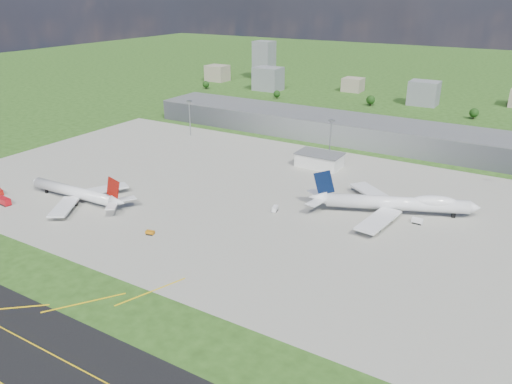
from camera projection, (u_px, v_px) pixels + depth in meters
The scene contains 22 objects.
ground at pixel (336, 144), 347.08m from camera, with size 1400.00×1400.00×0.00m, color #274816.
apron at pixel (270, 199), 254.96m from camera, with size 360.00×190.00×0.08m, color gray.
terminal at pixel (344, 129), 356.17m from camera, with size 300.00×42.00×15.00m, color slate.
ops_building at pixel (319, 160), 301.11m from camera, with size 26.00×16.00×8.00m, color silver.
mast_west at pixel (189, 112), 360.38m from camera, with size 3.50×2.00×25.90m.
mast_center at pixel (331, 133), 307.86m from camera, with size 3.50×2.00×25.90m.
airliner_red_twin at pixel (77, 193), 250.57m from camera, with size 65.05×50.75×17.87m.
airliner_blue_quad at pixel (396, 203), 235.83m from camera, with size 75.78×57.63×20.82m.
fire_truck at pixel (4, 201), 248.13m from camera, with size 8.59×3.88×3.69m.
crash_tender at pixel (0, 192), 260.54m from camera, with size 5.83×3.74×2.87m.
tug_yellow at pixel (150, 233), 217.97m from camera, with size 4.06×2.95×1.81m.
van_white_near at pixel (275, 209), 240.80m from camera, with size 3.22×5.21×2.48m.
van_white_far at pixel (417, 221), 228.09m from camera, with size 5.05×2.48×2.59m.
bldg_far_w at pixel (217, 73), 583.72m from camera, with size 24.00×20.00×18.00m, color gray.
bldg_w at pixel (268, 79), 528.51m from camera, with size 28.00×22.00×24.00m, color slate.
bldg_cw at pixel (353, 85), 523.95m from camera, with size 20.00×18.00×14.00m, color gray.
bldg_c at pixel (424, 93), 460.42m from camera, with size 26.00×20.00×22.00m, color slate.
bldg_tall_w at pixel (264, 60), 591.48m from camera, with size 22.00×20.00×44.00m, color slate.
tree_far_w at pixel (206, 84), 535.90m from camera, with size 7.20×7.20×8.80m.
tree_w at pixel (277, 94), 489.08m from camera, with size 6.75×6.75×8.25m.
tree_c at pixel (371, 100), 457.65m from camera, with size 8.10×8.10×9.90m.
tree_e at pixel (474, 113), 410.83m from camera, with size 7.65×7.65×9.35m.
Camera 1 is at (124.64, -165.02, 99.53)m, focal length 35.00 mm.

